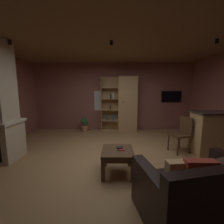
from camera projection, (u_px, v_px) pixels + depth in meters
floor at (112, 159)px, 3.49m from camera, size 6.32×5.44×0.02m
wall_back at (113, 97)px, 6.02m from camera, size 6.44×0.06×2.67m
ceiling at (112, 38)px, 3.10m from camera, size 6.32×5.44×0.02m
window_pane_back at (103, 101)px, 6.01m from camera, size 0.67×0.01×0.79m
bookshelf_cabinet at (125, 104)px, 5.78m from camera, size 1.40×0.41×2.12m
kitchen_bar_counter at (222, 133)px, 3.62m from camera, size 1.40×0.64×1.08m
leather_couch at (200, 194)px, 1.83m from camera, size 1.62×1.19×0.84m
coffee_table at (118, 155)px, 2.83m from camera, size 0.60×0.63×0.46m
table_book_0 at (121, 150)px, 2.80m from camera, size 0.14×0.11×0.02m
table_book_1 at (120, 147)px, 2.86m from camera, size 0.14×0.13×0.02m
dining_chair at (182, 132)px, 3.80m from camera, size 0.53×0.53×0.92m
potted_floor_plant at (85, 124)px, 5.82m from camera, size 0.29×0.27×0.55m
wall_mounted_tv at (171, 97)px, 5.91m from camera, size 0.79×0.06×0.44m
track_light_spot_0 at (10, 42)px, 3.13m from camera, size 0.07×0.07×0.09m
track_light_spot_1 at (111, 43)px, 3.17m from camera, size 0.07×0.07×0.09m
track_light_spot_2 at (217, 41)px, 3.06m from camera, size 0.07×0.07×0.09m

